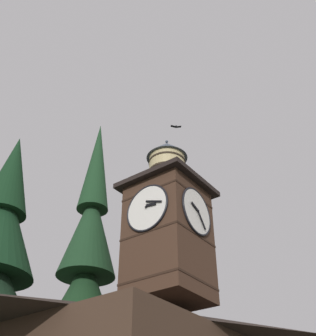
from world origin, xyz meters
The scene contains 4 objects.
clock_tower centered at (-0.81, -2.05, 11.04)m, with size 3.90×3.90×8.98m.
pine_tree_behind centered at (-0.23, -6.76, 7.21)m, with size 5.50×5.50×19.37m.
moon centered at (-16.60, -37.23, 15.60)m, with size 1.88×1.88×1.88m.
flying_bird_high centered at (-4.82, -4.08, 21.05)m, with size 0.63×0.65×0.14m.
Camera 1 is at (14.38, 8.67, 1.40)m, focal length 46.29 mm.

